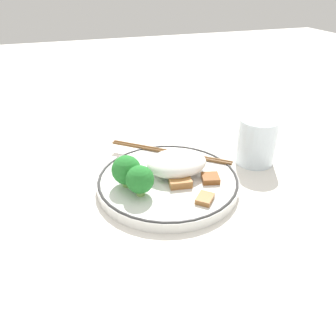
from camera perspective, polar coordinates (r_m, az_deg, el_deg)
The scene contains 11 objects.
ground_plane at distance 0.58m, azimuth 0.00°, elevation -3.22°, with size 3.00×3.00×0.00m, color silver.
plate at distance 0.57m, azimuth 0.00°, elevation -2.32°, with size 0.25×0.25×0.02m.
rice_mound at distance 0.57m, azimuth 1.54°, elevation 0.85°, with size 0.11×0.08×0.04m.
broccoli_back_left at distance 0.54m, azimuth -7.24°, elevation -0.44°, with size 0.05×0.05×0.05m.
broccoli_back_center at distance 0.51m, azimuth -4.91°, elevation -2.05°, with size 0.04×0.04×0.05m.
meat_near_front at distance 0.62m, azimuth 2.16°, elevation 2.20°, with size 0.03×0.03×0.01m.
meat_near_left at distance 0.56m, azimuth 7.39°, elevation -1.78°, with size 0.03×0.03×0.01m.
meat_near_right at distance 0.54m, azimuth 2.19°, elevation -2.63°, with size 0.04×0.03×0.01m.
meat_near_back at distance 0.51m, azimuth 6.44°, elevation -5.32°, with size 0.04×0.04×0.01m.
chopsticks at distance 0.64m, azimuth 0.28°, elevation 2.82°, with size 0.20×0.17×0.01m.
drinking_glass at distance 0.65m, azimuth 15.18°, elevation 4.50°, with size 0.07×0.07×0.09m.
Camera 1 is at (-0.15, -0.45, 0.33)m, focal length 35.00 mm.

